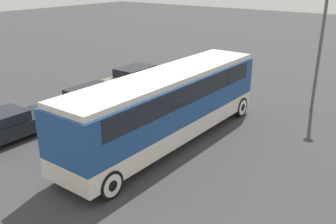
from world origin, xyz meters
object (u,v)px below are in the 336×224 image
object	(u,v)px
lamp_post	(322,35)
parked_car_near	(94,100)
tour_bus	(169,101)
parked_car_far	(1,127)
parked_car_mid	(137,77)

from	to	relation	value
lamp_post	parked_car_near	bearing A→B (deg)	128.82
tour_bus	parked_car_far	size ratio (longest dim) A/B	2.46
lamp_post	parked_car_far	bearing A→B (deg)	141.55
parked_car_far	lamp_post	world-z (taller)	lamp_post
parked_car_mid	parked_car_far	size ratio (longest dim) A/B	1.02
parked_car_far	lamp_post	size ratio (longest dim) A/B	0.73
parked_car_near	parked_car_mid	xyz separation A→B (m)	(4.76, 1.18, -0.01)
parked_car_near	lamp_post	xyz separation A→B (m)	(7.39, -9.19, 3.34)
parked_car_mid	parked_car_far	world-z (taller)	parked_car_mid
parked_car_near	parked_car_far	world-z (taller)	parked_car_near
parked_car_near	lamp_post	bearing A→B (deg)	-51.18
tour_bus	parked_car_mid	bearing A→B (deg)	51.33
tour_bus	lamp_post	bearing A→B (deg)	-25.86
parked_car_near	parked_car_mid	world-z (taller)	parked_car_near
tour_bus	parked_car_mid	xyz separation A→B (m)	(5.24, 6.55, -1.19)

